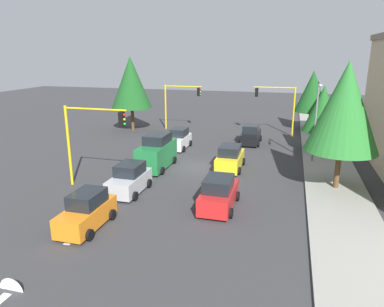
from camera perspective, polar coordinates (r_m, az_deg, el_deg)
The scene contains 19 objects.
ground_plane at distance 29.11m, azimuth 0.56°, elevation -2.30°, with size 120.00×120.00×0.00m, color #353538.
sidewalk_kerb at distance 33.16m, azimuth 20.73°, elevation -0.94°, with size 80.00×4.00×0.15m, color gray.
lane_arrow_near at distance 20.39m, azimuth -16.49°, elevation -11.24°, with size 2.40×1.10×1.10m.
lane_arrow_mid at distance 16.41m, azimuth -28.12°, elevation -19.78°, with size 2.40×1.10×1.10m.
traffic_signal_far_right at distance 43.01m, azimuth -1.92°, elevation 8.81°, with size 0.36×4.59×5.36m.
traffic_signal_far_left at distance 41.09m, azimuth 13.48°, elevation 8.19°, with size 0.36×4.59×5.50m.
traffic_signal_near_right at distance 24.89m, azimuth -15.88°, elevation 3.47°, with size 0.36×4.59×5.64m.
street_lamp_curbside at distance 30.79m, azimuth 19.30°, elevation 6.14°, with size 2.15×0.28×7.00m.
tree_roadside_mid at distance 35.21m, azimuth 20.17°, elevation 6.73°, with size 3.43×3.43×6.24m.
tree_roadside_near at distance 25.20m, azimuth 23.24°, elevation 6.85°, with size 4.72×4.72×8.64m.
tree_opposite_side at distance 42.89m, azimuth -9.73°, elevation 11.12°, with size 4.73×4.73×8.67m.
tree_roadside_far at distance 45.02m, azimuth 18.70°, elevation 9.38°, with size 3.89×3.89×7.09m.
delivery_van_green at distance 28.95m, azimuth -5.63°, elevation 0.17°, with size 4.80×2.22×2.77m.
car_yellow at distance 28.78m, azimuth 6.09°, elevation -0.74°, with size 4.10×2.09×1.98m.
car_orange at distance 20.04m, azimuth -16.47°, elevation -8.91°, with size 3.88×1.92×1.98m.
car_black at distance 37.23m, azimuth 9.38°, elevation 2.95°, with size 4.16×2.03×1.98m.
car_white at distance 34.82m, azimuth -2.13°, elevation 2.26°, with size 3.78×1.92×1.98m.
car_red at distance 21.61m, azimuth 4.30°, elevation -6.42°, with size 4.14×2.11×1.98m.
car_silver at distance 24.23m, azimuth -9.97°, elevation -4.11°, with size 3.83×2.07×1.98m.
Camera 1 is at (26.74, 7.10, 9.07)m, focal length 33.37 mm.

